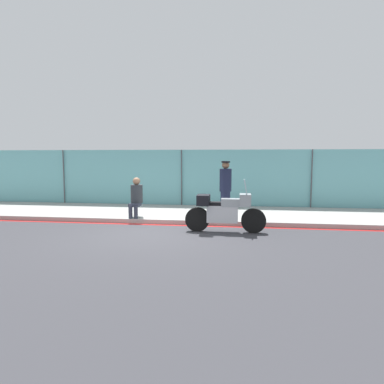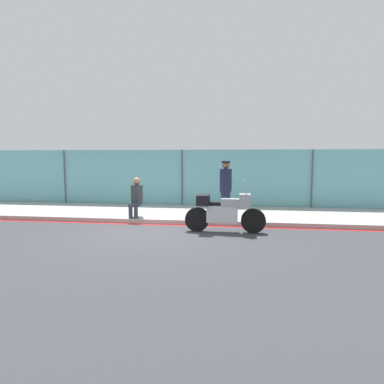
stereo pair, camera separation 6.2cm
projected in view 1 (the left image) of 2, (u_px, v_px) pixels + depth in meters
ground_plane at (153, 234)px, 9.68m from camera, size 120.00×120.00×0.00m
sidewalk at (174, 213)px, 12.75m from camera, size 39.11×3.52×0.15m
curb_paint_stripe at (163, 225)px, 10.93m from camera, size 39.11×0.18×0.01m
storefront_fence at (182, 179)px, 14.45m from camera, size 37.16×0.17×2.47m
motorcycle at (224, 211)px, 9.83m from camera, size 2.32×0.51×1.54m
officer_standing at (225, 187)px, 12.16m from camera, size 0.42×0.42×1.87m
person_seated_on_curb at (136, 195)px, 11.54m from camera, size 0.41×0.69×1.33m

